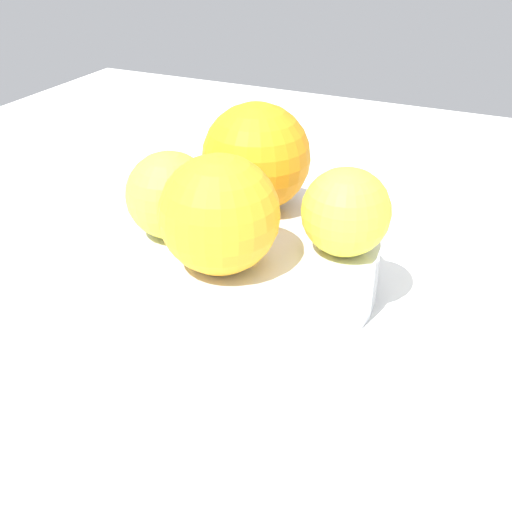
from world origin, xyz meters
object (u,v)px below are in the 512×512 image
at_px(orange_in_bowl_0, 256,157).
at_px(orange_in_bowl_1, 222,215).
at_px(orange_in_bowl_2, 344,214).
at_px(orange_loose_0, 246,144).
at_px(orange_in_bowl_3, 170,195).
at_px(fruit_bowl, 256,263).

distance_m(orange_in_bowl_0, orange_in_bowl_1, 0.10).
height_order(orange_in_bowl_0, orange_in_bowl_1, orange_in_bowl_0).
xyz_separation_m(orange_in_bowl_2, orange_loose_0, (0.20, 0.17, -0.04)).
bearing_deg(orange_in_bowl_3, orange_in_bowl_1, -115.72).
xyz_separation_m(orange_in_bowl_1, orange_loose_0, (0.26, 0.11, -0.05)).
bearing_deg(orange_in_bowl_0, orange_in_bowl_3, 152.98).
relative_size(orange_in_bowl_2, orange_loose_0, 0.79).
xyz_separation_m(orange_in_bowl_3, orange_loose_0, (0.23, 0.05, -0.04)).
distance_m(orange_in_bowl_1, orange_in_bowl_2, 0.09).
relative_size(orange_in_bowl_0, orange_loose_0, 1.07).
xyz_separation_m(fruit_bowl, orange_in_bowl_1, (-0.06, -0.00, 0.07)).
distance_m(fruit_bowl, orange_in_bowl_2, 0.09).
distance_m(orange_in_bowl_0, orange_in_bowl_3, 0.08).
height_order(orange_in_bowl_0, orange_loose_0, orange_in_bowl_0).
bearing_deg(orange_in_bowl_1, orange_in_bowl_0, 12.20).
bearing_deg(orange_loose_0, orange_in_bowl_2, -139.52).
xyz_separation_m(orange_in_bowl_2, orange_in_bowl_3, (-0.02, 0.12, 0.00)).
relative_size(orange_in_bowl_1, orange_in_bowl_3, 1.25).
bearing_deg(orange_in_bowl_2, orange_loose_0, 40.48).
bearing_deg(orange_in_bowl_2, orange_in_bowl_0, 62.40).
relative_size(orange_in_bowl_0, orange_in_bowl_2, 1.36).
height_order(fruit_bowl, orange_in_bowl_0, orange_in_bowl_0).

